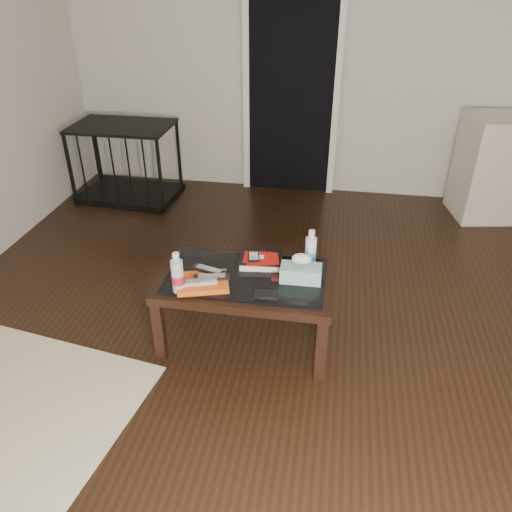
{
  "coord_description": "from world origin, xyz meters",
  "views": [
    {
      "loc": [
        0.07,
        -2.25,
        2.03
      ],
      "look_at": [
        -0.34,
        0.18,
        0.55
      ],
      "focal_mm": 35.0,
      "sensor_mm": 36.0,
      "label": 1
    }
  ],
  "objects_px": {
    "tissue_box": "(301,273)",
    "water_bottle_left": "(177,272)",
    "textbook": "(261,260)",
    "water_bottle_right": "(311,249)",
    "pet_crate": "(128,174)",
    "coffee_table": "(247,284)"
  },
  "relations": [
    {
      "from": "water_bottle_right",
      "to": "tissue_box",
      "type": "bearing_deg",
      "value": -104.33
    },
    {
      "from": "textbook",
      "to": "tissue_box",
      "type": "relative_size",
      "value": 1.09
    },
    {
      "from": "pet_crate",
      "to": "water_bottle_left",
      "type": "relative_size",
      "value": 3.98
    },
    {
      "from": "coffee_table",
      "to": "textbook",
      "type": "xyz_separation_m",
      "value": [
        0.06,
        0.14,
        0.09
      ]
    },
    {
      "from": "tissue_box",
      "to": "coffee_table",
      "type": "bearing_deg",
      "value": 179.57
    },
    {
      "from": "textbook",
      "to": "water_bottle_right",
      "type": "relative_size",
      "value": 1.05
    },
    {
      "from": "pet_crate",
      "to": "water_bottle_left",
      "type": "bearing_deg",
      "value": -56.0
    },
    {
      "from": "water_bottle_left",
      "to": "water_bottle_right",
      "type": "distance_m",
      "value": 0.78
    },
    {
      "from": "water_bottle_right",
      "to": "pet_crate",
      "type": "bearing_deg",
      "value": 137.09
    },
    {
      "from": "coffee_table",
      "to": "tissue_box",
      "type": "bearing_deg",
      "value": 0.74
    },
    {
      "from": "pet_crate",
      "to": "water_bottle_right",
      "type": "height_order",
      "value": "pet_crate"
    },
    {
      "from": "tissue_box",
      "to": "water_bottle_left",
      "type": "bearing_deg",
      "value": -162.57
    },
    {
      "from": "textbook",
      "to": "water_bottle_left",
      "type": "distance_m",
      "value": 0.54
    },
    {
      "from": "pet_crate",
      "to": "water_bottle_left",
      "type": "distance_m",
      "value": 2.44
    },
    {
      "from": "water_bottle_left",
      "to": "tissue_box",
      "type": "bearing_deg",
      "value": 18.6
    },
    {
      "from": "water_bottle_right",
      "to": "coffee_table",
      "type": "bearing_deg",
      "value": -155.63
    },
    {
      "from": "coffee_table",
      "to": "pet_crate",
      "type": "height_order",
      "value": "pet_crate"
    },
    {
      "from": "pet_crate",
      "to": "water_bottle_left",
      "type": "xyz_separation_m",
      "value": [
        1.18,
        -2.11,
        0.35
      ]
    },
    {
      "from": "pet_crate",
      "to": "water_bottle_right",
      "type": "xyz_separation_m",
      "value": [
        1.87,
        -1.74,
        0.35
      ]
    },
    {
      "from": "pet_crate",
      "to": "tissue_box",
      "type": "xyz_separation_m",
      "value": [
        1.83,
        -1.89,
        0.28
      ]
    },
    {
      "from": "water_bottle_left",
      "to": "water_bottle_right",
      "type": "bearing_deg",
      "value": 28.47
    },
    {
      "from": "coffee_table",
      "to": "textbook",
      "type": "height_order",
      "value": "textbook"
    }
  ]
}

